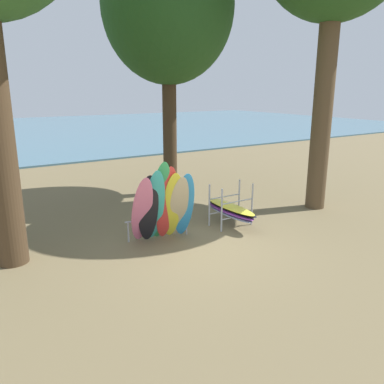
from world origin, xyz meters
The scene contains 5 objects.
ground_plane centered at (0.00, 0.00, 0.00)m, with size 80.00×80.00×0.00m, color brown.
lake_water centered at (0.00, 31.04, 0.05)m, with size 80.00×36.00×0.10m, color #477084.
tree_far_left_back centered at (1.99, 5.06, 6.59)m, with size 4.57×4.57×9.26m.
leaning_board_pile centered at (-0.59, 0.82, 0.98)m, with size 1.82×1.08×2.23m.
board_storage_rack centered at (1.67, 0.92, 0.50)m, with size 1.15×2.12×1.25m.
Camera 1 is at (-5.02, -7.60, 3.90)m, focal length 36.26 mm.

